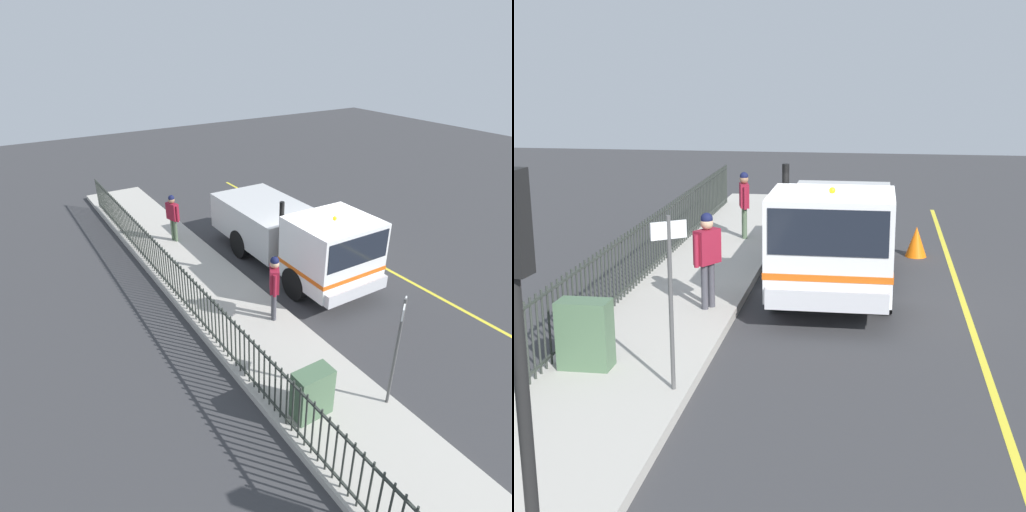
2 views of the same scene
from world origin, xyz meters
TOP-DOWN VIEW (x-y plane):
  - ground_plane at (0.00, 0.00)m, footprint 51.39×51.39m
  - sidewalk_slab at (2.94, 0.00)m, footprint 2.41×23.36m
  - lane_marking at (-2.53, 0.00)m, footprint 0.12×21.03m
  - work_truck at (0.03, -1.15)m, footprint 2.31×6.49m
  - worker_standing at (2.24, 0.81)m, footprint 0.46×0.57m
  - pedestrian_distant at (2.57, -5.02)m, footprint 0.33×0.61m
  - iron_fence at (3.99, 0.00)m, footprint 0.04×19.89m
  - utility_cabinet at (3.42, 3.86)m, footprint 0.77×0.41m
  - traffic_cone at (-1.75, -4.34)m, footprint 0.52×0.52m
  - street_sign at (1.94, 4.45)m, footprint 0.43×0.31m

SIDE VIEW (x-z plane):
  - ground_plane at x=0.00m, z-range 0.00..0.00m
  - lane_marking at x=-2.53m, z-range 0.00..0.01m
  - sidewalk_slab at x=2.94m, z-range 0.00..0.18m
  - traffic_cone at x=-1.75m, z-range 0.00..0.74m
  - utility_cabinet at x=3.42m, z-range 0.18..1.21m
  - iron_fence at x=3.99m, z-range 0.18..1.41m
  - pedestrian_distant at x=2.57m, z-range 0.37..2.07m
  - work_truck at x=0.03m, z-range -0.07..2.60m
  - worker_standing at x=2.24m, z-range 0.38..2.16m
  - street_sign at x=1.94m, z-range 0.47..2.94m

